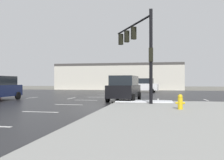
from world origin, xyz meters
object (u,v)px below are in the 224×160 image
object	(u,v)px
suv_white	(141,85)
suv_black	(125,88)
traffic_signal_mast	(138,43)
fire_hydrant	(180,102)

from	to	relation	value
suv_white	suv_black	xyz separation A→B (m)	(-0.30, -15.67, 0.00)
suv_black	suv_white	bearing A→B (deg)	2.44
traffic_signal_mast	suv_black	xyz separation A→B (m)	(-1.19, 1.53, -3.37)
traffic_signal_mast	suv_white	xyz separation A→B (m)	(-0.89, 17.20, -3.37)
suv_white	suv_black	bearing A→B (deg)	95.70
traffic_signal_mast	suv_black	size ratio (longest dim) A/B	1.26
fire_hydrant	suv_black	bearing A→B (deg)	120.94
traffic_signal_mast	fire_hydrant	bearing A→B (deg)	179.96
suv_white	suv_black	size ratio (longest dim) A/B	1.01
traffic_signal_mast	fire_hydrant	xyz separation A→B (m)	(2.60, -4.79, -3.92)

